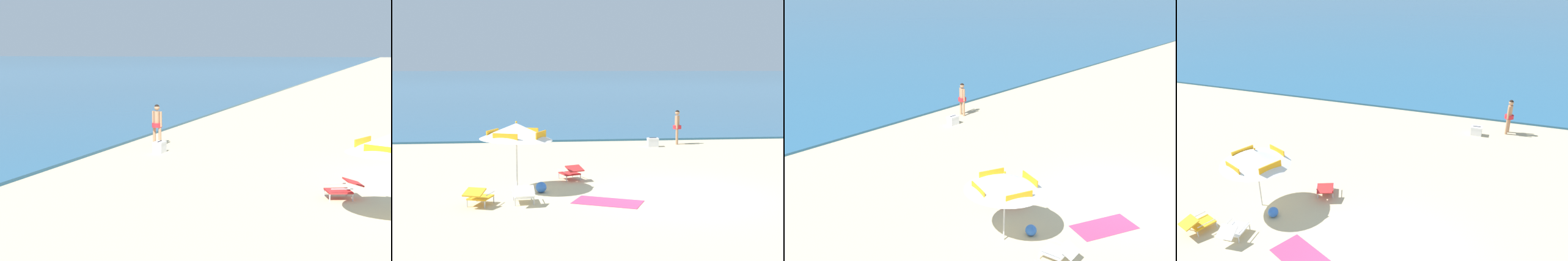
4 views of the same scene
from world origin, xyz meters
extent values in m
cube|color=orange|center=(-4.14, 1.87, 1.63)|extent=(0.70, 0.32, 0.26)
cube|color=orange|center=(-5.13, 1.46, 1.63)|extent=(0.32, 0.70, 0.26)
cube|color=red|center=(-2.80, 2.47, 0.20)|extent=(0.71, 0.75, 0.04)
cube|color=red|center=(-2.66, 2.13, 0.42)|extent=(0.61, 0.57, 0.16)
cylinder|color=silver|center=(-3.13, 2.64, 0.09)|extent=(0.03, 0.03, 0.18)
cylinder|color=silver|center=(-2.68, 2.82, 0.09)|extent=(0.03, 0.03, 0.18)
cylinder|color=silver|center=(-2.91, 2.11, 0.09)|extent=(0.03, 0.03, 0.18)
cylinder|color=silver|center=(-2.46, 2.30, 0.09)|extent=(0.03, 0.03, 0.18)
cylinder|color=silver|center=(-3.06, 2.36, 0.32)|extent=(0.23, 0.51, 0.02)
cylinder|color=silver|center=(-2.54, 2.57, 0.32)|extent=(0.23, 0.51, 0.02)
cylinder|color=tan|center=(2.87, 9.98, 0.39)|extent=(0.11, 0.11, 0.79)
cylinder|color=tan|center=(2.79, 9.72, 0.39)|extent=(0.11, 0.11, 0.79)
cylinder|color=red|center=(2.83, 9.85, 0.81)|extent=(0.39, 0.39, 0.16)
cylinder|color=tan|center=(2.83, 9.85, 1.07)|extent=(0.22, 0.22, 0.56)
cylinder|color=tan|center=(2.88, 10.04, 1.05)|extent=(0.09, 0.09, 0.59)
cylinder|color=tan|center=(2.77, 9.66, 1.05)|extent=(0.09, 0.09, 0.59)
sphere|color=tan|center=(2.83, 9.85, 1.48)|extent=(0.21, 0.21, 0.21)
sphere|color=black|center=(2.83, 9.85, 1.51)|extent=(0.20, 0.20, 0.20)
cube|color=white|center=(1.51, 9.17, 0.16)|extent=(0.49, 0.35, 0.32)
cube|color=white|center=(1.51, 9.17, 0.36)|extent=(0.50, 0.36, 0.08)
cylinder|color=black|center=(1.51, 9.17, 0.42)|extent=(0.34, 0.03, 0.02)
camera|label=1|loc=(-16.41, 1.30, 3.60)|focal=50.35mm
camera|label=2|loc=(-4.00, -13.99, 3.54)|focal=48.04mm
camera|label=3|loc=(-13.10, -5.89, 7.08)|focal=43.73mm
camera|label=4|loc=(2.28, -7.06, 6.93)|focal=34.17mm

